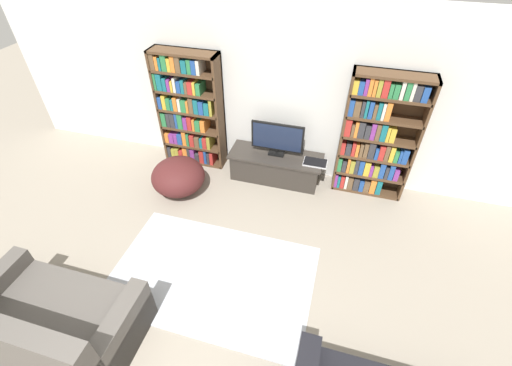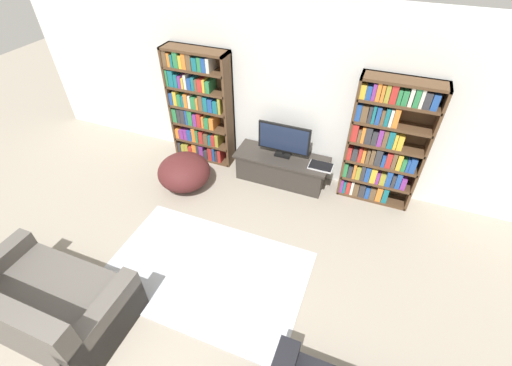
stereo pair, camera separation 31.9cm
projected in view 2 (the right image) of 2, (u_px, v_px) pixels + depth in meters
wall_back at (289, 95)px, 4.85m from camera, size 8.80×0.06×2.60m
bookshelf_left at (199, 108)px, 5.36m from camera, size 1.01×0.30×1.84m
bookshelf_right at (383, 144)px, 4.58m from camera, size 1.01×0.30×1.84m
tv_stand at (281, 168)px, 5.32m from camera, size 1.43×0.51×0.44m
television at (284, 140)px, 5.02m from camera, size 0.79×0.16×0.52m
laptop at (321, 166)px, 4.97m from camera, size 0.34×0.22×0.03m
area_rug at (206, 272)px, 4.12m from camera, size 2.37×1.51×0.02m
couch_left_sectional at (47, 305)px, 3.48m from camera, size 1.62×0.94×0.89m
beanbag_ottoman at (184, 172)px, 5.19m from camera, size 0.79×0.79×0.51m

